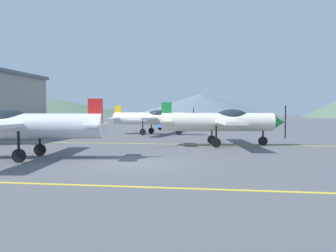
{
  "coord_description": "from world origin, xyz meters",
  "views": [
    {
      "loc": [
        3.49,
        -14.45,
        2.24
      ],
      "look_at": [
        -0.05,
        10.0,
        1.2
      ],
      "focal_mm": 36.59,
      "sensor_mm": 36.0,
      "label": 1
    }
  ],
  "objects_px": {
    "airplane_near": "(18,125)",
    "airplane_mid": "(222,121)",
    "car_sedan": "(173,123)",
    "airplane_far": "(152,118)"
  },
  "relations": [
    {
      "from": "airplane_near",
      "to": "airplane_mid",
      "type": "relative_size",
      "value": 1.0
    },
    {
      "from": "airplane_near",
      "to": "car_sedan",
      "type": "distance_m",
      "value": 27.62
    },
    {
      "from": "airplane_near",
      "to": "airplane_mid",
      "type": "distance_m",
      "value": 12.37
    },
    {
      "from": "airplane_far",
      "to": "car_sedan",
      "type": "distance_m",
      "value": 9.46
    },
    {
      "from": "airplane_near",
      "to": "airplane_far",
      "type": "bearing_deg",
      "value": 80.59
    },
    {
      "from": "airplane_near",
      "to": "airplane_far",
      "type": "height_order",
      "value": "same"
    },
    {
      "from": "car_sedan",
      "to": "airplane_mid",
      "type": "bearing_deg",
      "value": -73.59
    },
    {
      "from": "airplane_mid",
      "to": "airplane_far",
      "type": "bearing_deg",
      "value": 123.14
    },
    {
      "from": "car_sedan",
      "to": "airplane_far",
      "type": "bearing_deg",
      "value": -95.33
    },
    {
      "from": "airplane_near",
      "to": "airplane_far",
      "type": "distance_m",
      "value": 18.2
    }
  ]
}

